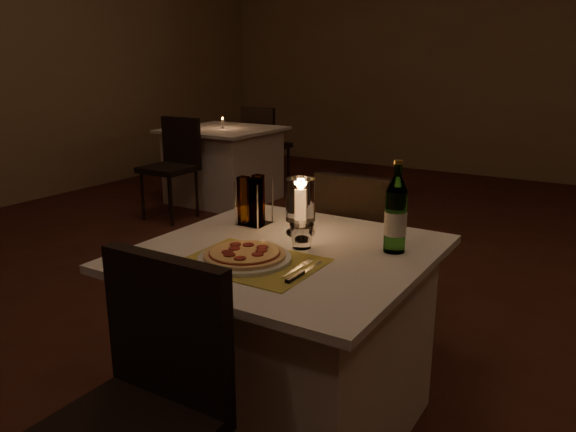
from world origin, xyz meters
The scene contains 18 objects.
floor centered at (0.00, 0.00, -0.01)m, with size 8.00×10.00×0.02m, color #492017.
wall_back centered at (0.00, 5.01, 1.50)m, with size 8.00×0.02×3.00m, color #997E59.
main_table centered at (0.17, -0.50, 0.37)m, with size 1.00×1.00×0.74m.
chair_near centered at (0.17, -1.22, 0.55)m, with size 0.42×0.42×0.90m.
chair_far centered at (0.17, 0.21, 0.55)m, with size 0.42×0.42×0.90m.
placemat centered at (0.15, -0.68, 0.74)m, with size 0.45×0.34×0.00m, color gold.
plate centered at (0.12, -0.68, 0.75)m, with size 0.32×0.32×0.01m, color white.
pizza centered at (0.12, -0.68, 0.77)m, with size 0.28×0.28×0.02m.
fork centered at (0.31, -0.65, 0.75)m, with size 0.02×0.18×0.00m.
knife centered at (0.35, -0.71, 0.75)m, with size 0.02×0.22×0.01m.
tumbler centered at (0.21, -0.45, 0.78)m, with size 0.09×0.09×0.09m, color white, non-canonical shape.
water_bottle centered at (0.51, -0.32, 0.87)m, with size 0.08×0.08×0.33m.
hurricane_candle centered at (0.12, -0.31, 0.87)m, with size 0.12×0.12×0.22m.
cruet_caddy centered at (-0.10, -0.31, 0.84)m, with size 0.12×0.12×0.21m.
neighbor_table_left centered at (-2.30, 2.31, 0.37)m, with size 1.00×1.00×0.74m.
neighbor_chair_la centered at (-2.30, 1.59, 0.55)m, with size 0.42×0.42×0.90m.
neighbor_chair_lb centered at (-2.30, 3.02, 0.55)m, with size 0.42×0.42×0.90m.
neighbor_candle_left centered at (-2.30, 2.31, 0.79)m, with size 0.03×0.03×0.11m.
Camera 1 is at (1.18, -2.14, 1.40)m, focal length 35.00 mm.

